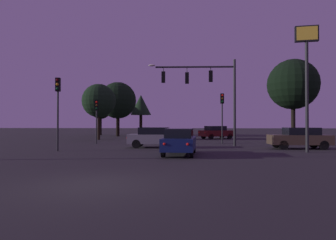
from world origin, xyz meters
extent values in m
plane|color=#262326|center=(0.00, 24.50, 0.00)|extent=(168.00, 168.00, 0.00)
cylinder|color=#232326|center=(6.38, 15.48, 3.47)|extent=(0.20, 0.20, 6.95)
cylinder|color=#232326|center=(3.22, 15.34, 6.36)|extent=(6.35, 0.43, 0.14)
ellipsoid|color=#F4EACC|center=(-0.25, 15.18, 6.51)|extent=(0.56, 0.28, 0.16)
cylinder|color=#232326|center=(4.48, 15.40, 6.21)|extent=(0.05, 0.05, 0.31)
cube|color=black|center=(4.48, 15.40, 5.61)|extent=(0.31, 0.25, 0.90)
sphere|color=red|center=(4.48, 15.54, 5.89)|extent=(0.18, 0.18, 0.18)
sphere|color=#56380C|center=(4.48, 15.54, 5.61)|extent=(0.18, 0.18, 0.18)
sphere|color=#0C4219|center=(4.48, 15.54, 5.33)|extent=(0.18, 0.18, 0.18)
cylinder|color=#232326|center=(2.58, 15.31, 6.14)|extent=(0.05, 0.05, 0.44)
cube|color=black|center=(2.58, 15.31, 5.47)|extent=(0.31, 0.25, 0.90)
sphere|color=red|center=(2.57, 15.45, 5.75)|extent=(0.18, 0.18, 0.18)
sphere|color=#56380C|center=(2.57, 15.45, 5.47)|extent=(0.18, 0.18, 0.18)
sphere|color=#0C4219|center=(2.57, 15.45, 5.19)|extent=(0.18, 0.18, 0.18)
cylinder|color=#232326|center=(0.68, 15.23, 6.18)|extent=(0.05, 0.05, 0.36)
cube|color=black|center=(0.68, 15.23, 5.55)|extent=(0.31, 0.25, 0.90)
sphere|color=red|center=(0.67, 15.37, 5.83)|extent=(0.18, 0.18, 0.18)
sphere|color=#56380C|center=(0.67, 15.37, 5.55)|extent=(0.18, 0.18, 0.18)
sphere|color=#0C4219|center=(0.67, 15.37, 5.27)|extent=(0.18, 0.18, 0.18)
cylinder|color=#232326|center=(-5.52, 17.38, 1.49)|extent=(0.12, 0.12, 2.99)
cube|color=black|center=(-5.52, 17.38, 3.44)|extent=(0.36, 0.32, 0.90)
sphere|color=red|center=(-5.48, 17.25, 3.72)|extent=(0.18, 0.18, 0.18)
sphere|color=#56380C|center=(-5.48, 17.25, 3.44)|extent=(0.18, 0.18, 0.18)
sphere|color=#0C4219|center=(-5.48, 17.25, 3.16)|extent=(0.18, 0.18, 0.18)
cylinder|color=#232326|center=(-5.85, 10.36, 1.96)|extent=(0.12, 0.12, 3.92)
cube|color=black|center=(-5.85, 10.36, 4.37)|extent=(0.33, 0.28, 0.90)
sphere|color=#4C0A0A|center=(-5.83, 10.22, 4.65)|extent=(0.18, 0.18, 0.18)
sphere|color=#F9A319|center=(-5.83, 10.22, 4.37)|extent=(0.18, 0.18, 0.18)
sphere|color=#0C4219|center=(-5.83, 10.22, 4.09)|extent=(0.18, 0.18, 0.18)
cylinder|color=#232326|center=(5.71, 18.48, 1.81)|extent=(0.12, 0.12, 3.62)
cube|color=black|center=(5.71, 18.48, 4.07)|extent=(0.33, 0.28, 0.90)
sphere|color=red|center=(5.73, 18.34, 4.35)|extent=(0.18, 0.18, 0.18)
sphere|color=#56380C|center=(5.73, 18.34, 4.07)|extent=(0.18, 0.18, 0.18)
sphere|color=#0C4219|center=(5.73, 18.34, 3.79)|extent=(0.18, 0.18, 0.18)
cube|color=#0F1947|center=(2.24, 8.55, 0.66)|extent=(1.94, 4.10, 0.68)
cube|color=black|center=(2.23, 8.40, 1.26)|extent=(1.59, 2.24, 0.52)
cylinder|color=black|center=(1.56, 9.91, 0.32)|extent=(0.24, 0.65, 0.64)
cylinder|color=black|center=(3.07, 9.83, 0.32)|extent=(0.24, 0.65, 0.64)
cylinder|color=black|center=(1.41, 7.27, 0.32)|extent=(0.24, 0.65, 0.64)
cylinder|color=black|center=(2.92, 7.19, 0.32)|extent=(0.24, 0.65, 0.64)
sphere|color=red|center=(1.52, 6.57, 0.76)|extent=(0.14, 0.14, 0.14)
sphere|color=red|center=(2.72, 6.51, 0.76)|extent=(0.14, 0.14, 0.14)
cube|color=gray|center=(0.29, 13.61, 0.66)|extent=(4.16, 1.85, 0.68)
cube|color=black|center=(0.14, 13.61, 1.26)|extent=(2.26, 1.57, 0.52)
cylinder|color=black|center=(1.64, 14.43, 0.32)|extent=(0.64, 0.21, 0.64)
cylinder|color=black|center=(1.66, 12.84, 0.32)|extent=(0.64, 0.21, 0.64)
cylinder|color=black|center=(-1.09, 14.38, 0.32)|extent=(0.64, 0.21, 0.64)
cylinder|color=black|center=(-1.07, 12.80, 0.32)|extent=(0.64, 0.21, 0.64)
sphere|color=red|center=(-1.80, 14.20, 0.76)|extent=(0.14, 0.14, 0.14)
sphere|color=red|center=(-1.78, 12.95, 0.76)|extent=(0.14, 0.14, 0.14)
cube|color=#473828|center=(10.59, 13.29, 0.66)|extent=(4.15, 1.88, 0.68)
cube|color=black|center=(10.74, 13.29, 1.26)|extent=(2.26, 1.58, 0.52)
cylinder|color=black|center=(9.26, 12.47, 0.32)|extent=(0.65, 0.22, 0.64)
cylinder|color=black|center=(9.22, 14.04, 0.32)|extent=(0.65, 0.22, 0.64)
cylinder|color=black|center=(11.97, 12.54, 0.32)|extent=(0.65, 0.22, 0.64)
cylinder|color=black|center=(11.93, 14.11, 0.32)|extent=(0.65, 0.22, 0.64)
sphere|color=red|center=(12.67, 12.72, 0.76)|extent=(0.14, 0.14, 0.14)
sphere|color=red|center=(12.64, 13.96, 0.76)|extent=(0.14, 0.14, 0.14)
cube|color=#4C0F0F|center=(5.95, 27.09, 0.66)|extent=(4.39, 3.60, 0.68)
cube|color=black|center=(5.82, 27.01, 1.26)|extent=(2.66, 2.43, 0.52)
cylinder|color=black|center=(6.70, 28.45, 0.32)|extent=(0.65, 0.50, 0.64)
cylinder|color=black|center=(7.50, 27.10, 0.32)|extent=(0.65, 0.50, 0.64)
cylinder|color=black|center=(4.40, 27.08, 0.32)|extent=(0.65, 0.50, 0.64)
cylinder|color=black|center=(5.20, 25.73, 0.32)|extent=(0.65, 0.50, 0.64)
sphere|color=red|center=(3.88, 26.58, 0.76)|extent=(0.14, 0.14, 0.14)
sphere|color=red|center=(4.52, 25.51, 0.76)|extent=(0.14, 0.14, 0.14)
cylinder|color=#232326|center=(10.16, 10.68, 3.48)|extent=(0.20, 0.20, 6.96)
cube|color=black|center=(10.16, 10.68, 7.46)|extent=(1.42, 0.41, 1.00)
cube|color=yellow|center=(10.14, 10.55, 7.46)|extent=(1.23, 0.17, 0.84)
cylinder|color=black|center=(-11.22, 37.01, 1.51)|extent=(0.35, 0.35, 3.02)
sphere|color=black|center=(-11.22, 37.01, 4.18)|extent=(3.32, 3.32, 3.32)
cylinder|color=black|center=(-7.37, 23.87, 1.53)|extent=(0.30, 0.30, 3.06)
sphere|color=black|center=(-7.37, 23.87, 4.37)|extent=(3.75, 3.75, 3.75)
cylinder|color=black|center=(-5.05, 38.22, 1.60)|extent=(0.47, 0.47, 3.20)
cone|color=black|center=(-5.05, 38.22, 4.80)|extent=(3.29, 3.29, 3.20)
cylinder|color=black|center=(-7.45, 32.87, 1.65)|extent=(0.48, 0.48, 3.29)
sphere|color=black|center=(-7.45, 32.87, 5.11)|extent=(5.19, 5.19, 5.19)
cylinder|color=black|center=(15.06, 27.75, 2.20)|extent=(0.49, 0.49, 4.40)
sphere|color=black|center=(15.06, 27.75, 6.49)|extent=(5.98, 5.98, 5.98)
camera|label=1|loc=(2.86, -8.47, 1.80)|focal=31.64mm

